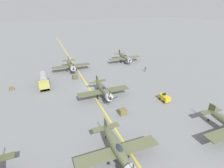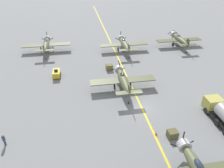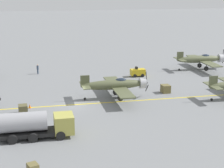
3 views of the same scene
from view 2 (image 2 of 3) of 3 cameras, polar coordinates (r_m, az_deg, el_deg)
The scene contains 12 objects.
ground_plane at distance 36.32m, azimuth 7.67°, elevation -5.99°, with size 400.00×400.00×0.00m, color slate.
taxiway_stripe at distance 36.31m, azimuth 7.67°, elevation -5.99°, with size 0.30×160.00×0.01m, color yellow.
airplane_far_center at distance 55.99m, azimuth 3.23°, elevation 10.45°, with size 12.00×9.98×3.80m.
airplane_far_left at distance 57.96m, azimuth -16.85°, elevation 9.90°, with size 12.00×9.98×3.80m.
airplane_far_right at distance 61.64m, azimuth 17.23°, elevation 11.09°, with size 12.00×9.98×3.65m.
airplane_mid_center at distance 39.50m, azimuth 2.92°, elevation 1.11°, with size 12.00×9.98×3.75m.
fuel_tanker at distance 36.00m, azimuth 27.24°, elevation -7.14°, with size 2.68×8.00×2.98m.
tow_tractor at distance 45.53m, azimuth -14.29°, elevation 2.70°, with size 1.57×2.60×1.79m.
ground_crew_walking at distance 32.37m, azimuth -26.42°, elevation -12.87°, with size 0.39×0.39×1.79m.
supply_crate_by_tanker at distance 31.55m, azimuth 15.50°, elevation -12.52°, with size 1.35×1.12×1.12m, color brown.
supply_crate_outboard at distance 46.99m, azimuth -0.70°, elevation 4.40°, with size 1.45×1.21×1.21m, color brown.
traffic_cone at distance 31.60m, azimuth 11.45°, elevation -12.48°, with size 0.36×0.36×0.55m, color orange.
Camera 2 is at (-9.62, -27.43, 21.77)m, focal length 35.00 mm.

